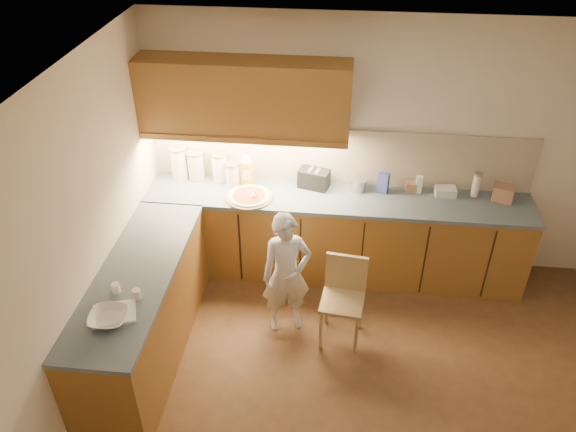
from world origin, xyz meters
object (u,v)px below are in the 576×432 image
object	(u,v)px
child	(287,274)
oil_jug	(247,173)
pizza_on_board	(249,197)
wooden_chair	(344,293)
toaster	(314,179)

from	to	relation	value
child	oil_jug	world-z (taller)	oil_jug
pizza_on_board	wooden_chair	world-z (taller)	pizza_on_board
pizza_on_board	toaster	distance (m)	0.67
pizza_on_board	child	world-z (taller)	child
oil_jug	toaster	bearing A→B (deg)	3.22
wooden_chair	toaster	size ratio (longest dim) A/B	2.50
child	toaster	xyz separation A→B (m)	(0.16, 1.00, 0.40)
pizza_on_board	toaster	bearing A→B (deg)	25.00
pizza_on_board	child	xyz separation A→B (m)	(0.44, -0.72, -0.33)
toaster	child	bearing A→B (deg)	-83.80
oil_jug	child	bearing A→B (deg)	-62.42
child	wooden_chair	distance (m)	0.53
toaster	oil_jug	bearing A→B (deg)	-161.49
wooden_chair	oil_jug	bearing A→B (deg)	141.92
child	wooden_chair	size ratio (longest dim) A/B	1.49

